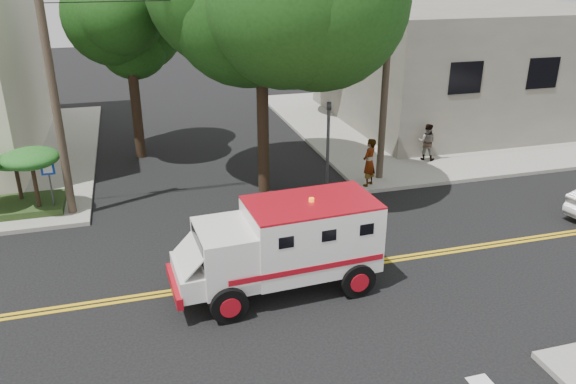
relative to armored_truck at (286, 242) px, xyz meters
name	(u,v)px	position (x,y,z in m)	size (l,w,h in m)	color
ground	(267,278)	(-0.39, 0.64, -1.43)	(100.00, 100.00, 0.00)	black
sidewalk_ne	(442,121)	(13.11, 14.14, -1.36)	(17.00, 17.00, 0.15)	gray
building_right	(468,63)	(14.61, 14.64, 1.72)	(14.00, 12.00, 6.00)	#666257
utility_pole_left	(53,90)	(-5.99, 6.64, 3.07)	(0.28, 0.28, 9.00)	#382D23
utility_pole_right	(386,71)	(5.91, 6.84, 3.07)	(0.28, 0.28, 9.00)	#382D23
tree_left	(136,29)	(-3.06, 12.43, 4.30)	(4.48, 4.20, 7.70)	black
tree_right	(355,7)	(8.46, 16.41, 4.66)	(4.80, 4.50, 8.20)	black
traffic_signal	(328,138)	(3.41, 6.24, 0.79)	(0.15, 0.18, 3.60)	#3F3F42
accessibility_sign	(50,180)	(-6.59, 6.82, -0.07)	(0.45, 0.10, 2.02)	#3F3F42
palm_planter	(12,172)	(-7.82, 7.27, 0.21)	(3.52, 2.63, 2.36)	#1E3314
armored_truck	(286,242)	(0.00, 0.00, 0.00)	(5.65, 2.51, 2.52)	silver
pedestrian_a	(369,162)	(5.11, 6.14, -0.33)	(0.70, 0.46, 1.92)	gray
pedestrian_b	(427,142)	(8.84, 8.32, -0.47)	(0.79, 0.62, 1.64)	gray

